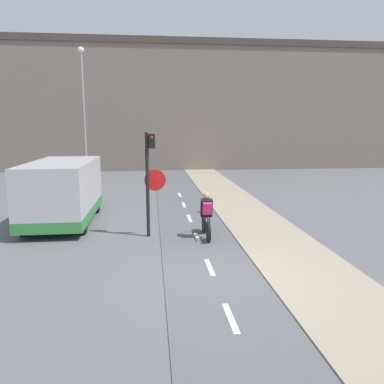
{
  "coord_description": "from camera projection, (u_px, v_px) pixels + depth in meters",
  "views": [
    {
      "loc": [
        -1.38,
        -8.23,
        3.49
      ],
      "look_at": [
        0.0,
        4.6,
        1.2
      ],
      "focal_mm": 35.0,
      "sensor_mm": 36.0,
      "label": 1
    }
  ],
  "objects": [
    {
      "name": "building_row_background",
      "position": [
        167.0,
        107.0,
        31.14
      ],
      "size": [
        60.0,
        5.2,
        10.06
      ],
      "color": "slate",
      "rests_on": "ground_plane"
    },
    {
      "name": "sidewalk_strip",
      "position": [
        309.0,
        271.0,
        9.06
      ],
      "size": [
        2.4,
        60.0,
        0.05
      ],
      "color": "gray",
      "rests_on": "ground_plane"
    },
    {
      "name": "bike_lane",
      "position": [
        213.0,
        275.0,
        8.81
      ],
      "size": [
        2.32,
        60.0,
        0.02
      ],
      "color": "#56565B",
      "rests_on": "ground_plane"
    },
    {
      "name": "traffic_light_pole",
      "position": [
        150.0,
        173.0,
        11.65
      ],
      "size": [
        0.67,
        0.25,
        3.29
      ],
      "color": "black",
      "rests_on": "ground_plane"
    },
    {
      "name": "van",
      "position": [
        63.0,
        193.0,
        13.49
      ],
      "size": [
        2.1,
        4.78,
        2.24
      ],
      "color": "#B7B7BC",
      "rests_on": "ground_plane"
    },
    {
      "name": "ground_plane",
      "position": [
        213.0,
        276.0,
        8.81
      ],
      "size": [
        120.0,
        120.0,
        0.0
      ],
      "primitive_type": "plane",
      "color": "#5B5B60"
    },
    {
      "name": "cyclist_near",
      "position": [
        206.0,
        216.0,
        11.7
      ],
      "size": [
        0.46,
        1.63,
        1.46
      ],
      "color": "black",
      "rests_on": "ground_plane"
    },
    {
      "name": "street_lamp_far",
      "position": [
        83.0,
        105.0,
        21.05
      ],
      "size": [
        0.36,
        0.36,
        7.77
      ],
      "color": "gray",
      "rests_on": "ground_plane"
    }
  ]
}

